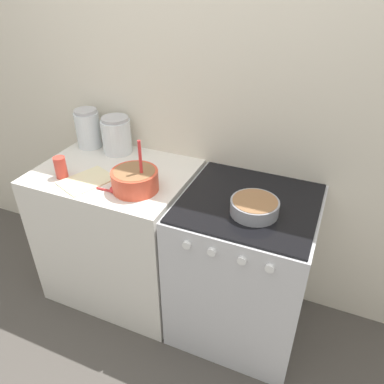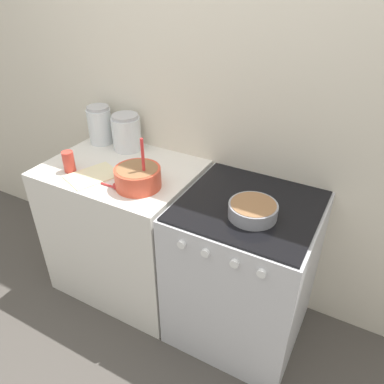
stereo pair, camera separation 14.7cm
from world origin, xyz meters
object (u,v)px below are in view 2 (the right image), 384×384
Objects in this scene: stove at (243,271)px; storage_jar_left at (100,127)px; tin_can at (69,162)px; baking_pan at (253,210)px; mixing_bowl at (138,176)px; storage_jar_middle at (127,135)px.

storage_jar_left is (-1.11, 0.22, 0.55)m from stove.
baking_pan is at bearing 4.47° from tin_can.
mixing_bowl is 1.18× the size of storage_jar_left.
baking_pan reaches higher than stove.
storage_jar_middle is at bearing 166.23° from stove.
mixing_bowl is 0.64m from storage_jar_left.
stove is 1.07m from storage_jar_middle.
storage_jar_left reaches higher than baking_pan.
baking_pan is 1.06m from tin_can.
mixing_bowl reaches higher than storage_jar_middle.
tin_can is at bearing -175.53° from baking_pan.
mixing_bowl reaches higher than stove.
storage_jar_left is 0.40m from tin_can.
baking_pan is 1.02× the size of storage_jar_middle.
storage_jar_middle reaches higher than stove.
mixing_bowl is 1.27× the size of storage_jar_middle.
storage_jar_middle is (0.21, 0.00, -0.01)m from storage_jar_left.
stove is 3.12× the size of mixing_bowl.
baking_pan is at bearing -17.97° from storage_jar_middle.
storage_jar_middle is (-0.90, 0.22, 0.54)m from stove.
storage_jar_middle is at bearing 0.00° from storage_jar_left.
storage_jar_left is 0.21m from storage_jar_middle.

